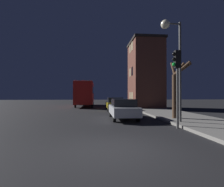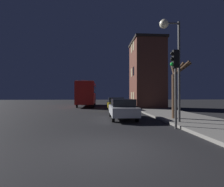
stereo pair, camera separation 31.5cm
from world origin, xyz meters
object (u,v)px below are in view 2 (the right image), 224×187
object	(u,v)px
streetlamp	(171,44)
traffic_light	(175,72)
bare_tree	(176,89)
bus	(87,92)
car_near_lane	(122,108)
car_mid_lane	(116,104)

from	to	relation	value
streetlamp	traffic_light	bearing A→B (deg)	-103.30
bare_tree	bus	world-z (taller)	bare_tree
bus	car_near_lane	world-z (taller)	bus
streetlamp	car_near_lane	xyz separation A→B (m)	(-2.52, 2.61, -3.92)
car_near_lane	car_mid_lane	world-z (taller)	car_mid_lane
streetlamp	car_mid_lane	world-z (taller)	streetlamp
streetlamp	car_mid_lane	bearing A→B (deg)	103.97
bus	car_mid_lane	world-z (taller)	bus
car_near_lane	bare_tree	bearing A→B (deg)	-16.66
bare_tree	car_mid_lane	distance (m)	8.84
streetlamp	bus	world-z (taller)	streetlamp
traffic_light	car_near_lane	size ratio (longest dim) A/B	0.90
bus	car_near_lane	bearing A→B (deg)	-76.15
bus	car_mid_lane	distance (m)	8.67
car_near_lane	streetlamp	bearing A→B (deg)	-46.02
bus	car_mid_lane	xyz separation A→B (m)	(3.75, -7.69, -1.39)
streetlamp	traffic_light	xyz separation A→B (m)	(-0.29, -1.25, -1.79)
car_near_lane	car_mid_lane	size ratio (longest dim) A/B	1.04
streetlamp	traffic_light	world-z (taller)	streetlamp
traffic_light	car_near_lane	xyz separation A→B (m)	(-2.23, 3.86, -2.13)
bare_tree	car_near_lane	size ratio (longest dim) A/B	0.88
bare_tree	traffic_light	bearing A→B (deg)	-114.41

